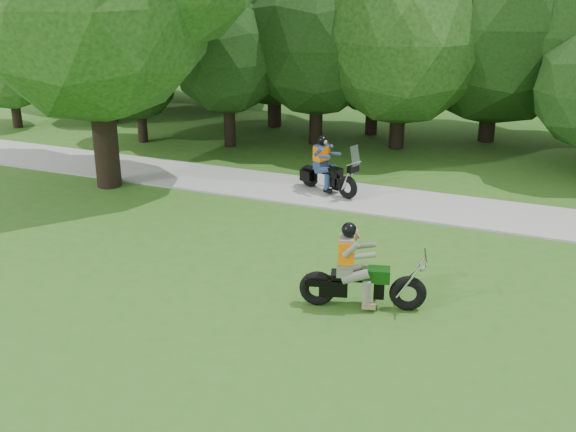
# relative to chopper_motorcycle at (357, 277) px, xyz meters

# --- Properties ---
(ground) EXTENTS (100.00, 100.00, 0.00)m
(ground) POSITION_rel_chopper_motorcycle_xyz_m (2.08, -2.21, -0.63)
(ground) COLOR #2F631C
(ground) RESTS_ON ground
(walkway) EXTENTS (60.00, 2.20, 0.06)m
(walkway) POSITION_rel_chopper_motorcycle_xyz_m (2.08, 5.79, -0.60)
(walkway) COLOR #9F9F9A
(walkway) RESTS_ON ground
(tree_line) EXTENTS (39.12, 10.93, 7.49)m
(tree_line) POSITION_rel_chopper_motorcycle_xyz_m (0.76, 12.58, 3.06)
(tree_line) COLOR black
(tree_line) RESTS_ON ground
(chopper_motorcycle) EXTENTS (2.36, 0.98, 1.70)m
(chopper_motorcycle) POSITION_rel_chopper_motorcycle_xyz_m (0.00, 0.00, 0.00)
(chopper_motorcycle) COLOR black
(chopper_motorcycle) RESTS_ON ground
(touring_motorcycle) EXTENTS (1.91, 1.18, 1.53)m
(touring_motorcycle) POSITION_rel_chopper_motorcycle_xyz_m (-2.61, 5.88, -0.01)
(touring_motorcycle) COLOR black
(touring_motorcycle) RESTS_ON walkway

